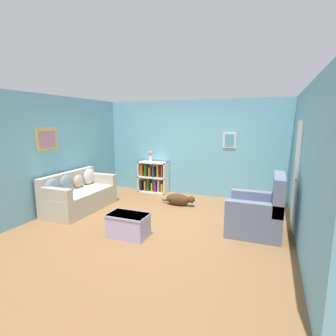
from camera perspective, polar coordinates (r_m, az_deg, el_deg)
ground_plane at (r=5.50m, az=-1.57°, el=-11.53°), size 14.00×14.00×0.00m
wall_back at (r=7.27m, az=5.41°, el=4.33°), size 5.60×0.13×2.60m
wall_left at (r=6.59m, az=-22.51°, el=3.02°), size 0.13×5.00×2.60m
wall_right at (r=4.80m, az=27.67°, el=0.14°), size 0.16×5.00×2.60m
couch at (r=6.46m, az=-18.88°, el=-5.58°), size 0.84×1.74×0.86m
bookshelf at (r=7.57m, az=-3.20°, el=-2.14°), size 0.85×0.35×0.89m
recliner_chair at (r=5.12m, az=19.08°, el=-9.27°), size 0.95×0.94×1.11m
coffee_table at (r=4.80m, az=-8.66°, el=-12.08°), size 0.72×0.44×0.42m
dog at (r=6.45m, az=2.42°, el=-6.84°), size 0.88×0.26×0.29m
vase at (r=7.48m, az=-3.83°, el=2.72°), size 0.13×0.13×0.31m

